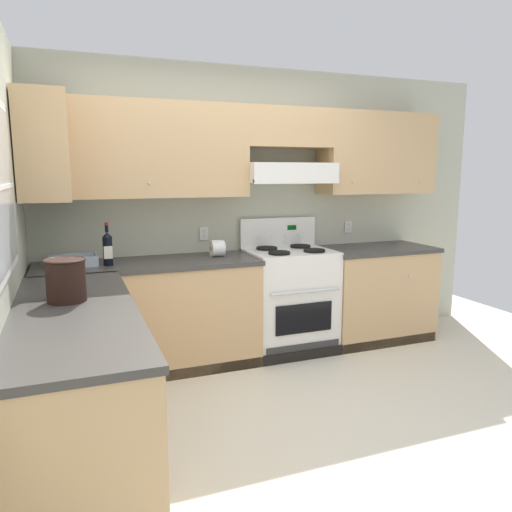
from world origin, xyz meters
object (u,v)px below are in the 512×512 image
Objects in this scene: wine_bottle at (108,248)px; bucket at (66,279)px; bowl at (74,262)px; stove at (289,299)px; paper_towel_roll at (217,248)px.

bucket is (-0.31, -1.03, -0.01)m from wine_bottle.
stove is at bearing -0.88° from bowl.
paper_towel_roll is at bearing 0.66° from bowl.
wine_bottle is 0.28m from bowl.
bowl is at bearing 162.74° from wine_bottle.
wine_bottle is 0.95× the size of bowl.
paper_towel_roll is (1.16, 0.01, 0.04)m from bowl.
bucket is at bearing -150.16° from stove.
stove is at bearing 1.80° from wine_bottle.
stove is 8.58× the size of paper_towel_roll.
wine_bottle reaches higher than bowl.
wine_bottle is (-1.58, -0.05, 0.57)m from stove.
bowl is 1.16m from paper_towel_roll.
bucket is at bearing -106.51° from wine_bottle.
bucket is at bearing -137.25° from paper_towel_roll.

